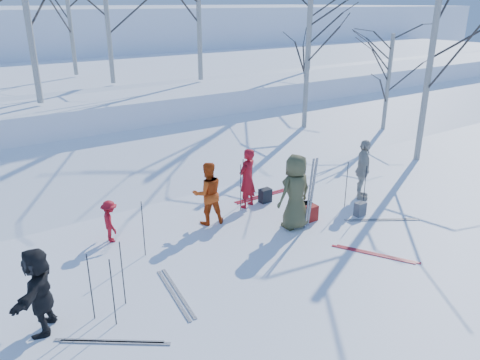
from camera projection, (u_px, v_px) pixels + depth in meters
ground at (276, 251)px, 10.91m from camera, size 120.00×120.00×0.00m
snow_ramp at (151, 164)px, 16.24m from camera, size 70.00×9.49×4.12m
snow_plateau at (67, 95)px, 23.64m from camera, size 70.00×18.00×2.20m
skier_olive_center at (295, 192)px, 11.73m from camera, size 0.97×0.65×1.95m
skier_red_north at (247, 178)px, 12.98m from camera, size 0.72×0.59×1.70m
skier_redor_behind at (208, 193)px, 12.00m from camera, size 0.94×0.81×1.67m
skier_red_seated at (110, 221)px, 11.18m from camera, size 0.46×0.71×1.05m
skier_cream_east at (363, 170)px, 13.51m from camera, size 1.07×1.01×1.78m
skier_grey_west at (39, 290)px, 8.03m from camera, size 1.16×1.52×1.60m
dog at (305, 204)px, 12.79m from camera, size 0.60×0.66×0.52m
upright_ski_left at (309, 194)px, 11.65m from camera, size 0.12×0.17×1.90m
upright_ski_right at (312, 193)px, 11.73m from camera, size 0.09×0.22×1.89m
ski_pair_a at (112, 342)px, 7.98m from camera, size 2.02×2.09×0.02m
ski_pair_b at (382, 220)px, 12.44m from camera, size 1.92×2.08×0.02m
ski_pair_c at (375, 254)px, 10.75m from camera, size 1.83×2.07×0.02m
ski_pair_d at (176, 293)px, 9.30m from camera, size 0.71×1.95×0.02m
ski_pair_e at (262, 196)px, 13.96m from camera, size 0.22×1.90×0.02m
ski_pole_a at (241, 188)px, 12.81m from camera, size 0.02×0.02×1.34m
ski_pole_b at (365, 189)px, 12.70m from camera, size 0.02×0.02×1.34m
ski_pole_c at (346, 185)px, 13.02m from camera, size 0.02×0.02×1.34m
ski_pole_d at (113, 293)px, 8.19m from camera, size 0.02×0.02×1.34m
ski_pole_e at (91, 287)px, 8.35m from camera, size 0.02×0.02×1.34m
ski_pole_f at (243, 182)px, 13.22m from camera, size 0.02×0.02×1.34m
ski_pole_g at (123, 273)px, 8.77m from camera, size 0.02×0.02×1.34m
ski_pole_h at (143, 229)px, 10.49m from camera, size 0.02×0.02×1.34m
backpack_red at (311, 213)px, 12.36m from camera, size 0.32×0.22×0.42m
backpack_grey at (360, 209)px, 12.65m from camera, size 0.30×0.20×0.38m
backpack_dark at (265, 195)px, 13.51m from camera, size 0.34×0.24×0.40m
birch_plateau_c at (69, 15)px, 21.19m from camera, size 4.36×4.36×5.37m
birch_plateau_d at (107, 12)px, 18.87m from camera, size 4.58×4.58×5.69m
birch_edge_b at (431, 58)px, 15.94m from camera, size 5.68×5.68×7.26m
birch_edge_c at (388, 87)px, 19.45m from camera, size 3.57×3.57×4.25m
birch_edge_e at (307, 75)px, 18.26m from camera, size 4.46×4.46×5.51m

